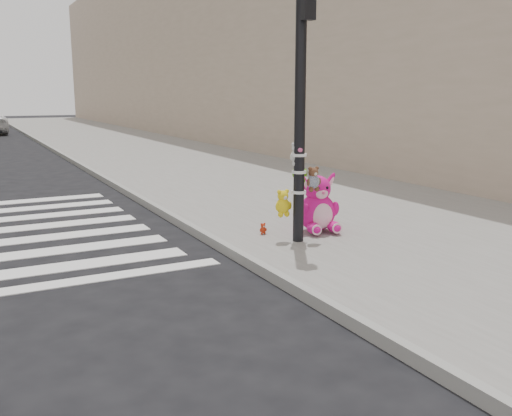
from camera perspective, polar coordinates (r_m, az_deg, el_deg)
ground at (r=6.08m, az=-8.12°, el=-11.25°), size 120.00×120.00×0.00m
sidewalk_near at (r=16.91m, az=-3.45°, el=3.71°), size 7.00×80.00×0.14m
curb_edge at (r=15.84m, az=-14.93°, el=2.82°), size 0.12×80.00×0.15m
bld_near at (r=28.27m, az=-1.58°, el=16.83°), size 5.00×60.00×10.00m
signal_pole at (r=8.41m, az=4.34°, el=7.55°), size 0.69×0.49×4.00m
pink_bunny at (r=9.18m, az=6.21°, el=0.06°), size 0.69×0.78×0.96m
red_teddy at (r=9.00m, az=0.70°, el=-2.07°), size 0.13×0.09×0.18m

